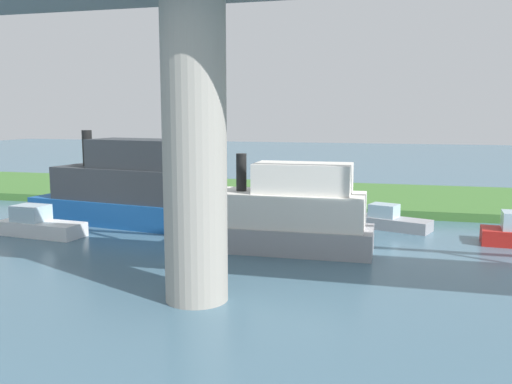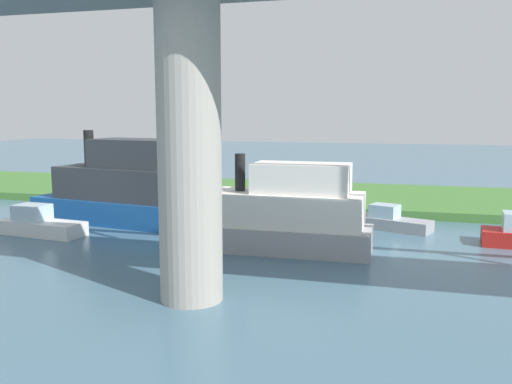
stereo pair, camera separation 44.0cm
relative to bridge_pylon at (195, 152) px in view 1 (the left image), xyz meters
The scene contains 9 objects.
ground_plane 16.53m from the bridge_pylon, 93.56° to the right, with size 160.00×160.00×0.00m, color #476B7F.
grassy_bank 22.28m from the bridge_pylon, 92.58° to the right, with size 80.00×12.00×0.50m, color #427533.
bridge_pylon is the anchor object (origin of this frame).
person_on_bank 18.05m from the bridge_pylon, 96.59° to the right, with size 0.51×0.51×1.39m.
mooring_post 18.65m from the bridge_pylon, 65.74° to the right, with size 0.20×0.20×0.89m, color brown.
skiff_small 14.04m from the bridge_pylon, 52.21° to the right, with size 10.30×4.77×5.07m.
riverboat_paddlewheel 7.96m from the bridge_pylon, 101.18° to the right, with size 8.33×2.86×4.24m.
pontoon_yellow 13.67m from the bridge_pylon, 32.26° to the right, with size 4.62×2.11×1.49m.
houseboat_blue 14.82m from the bridge_pylon, 114.64° to the right, with size 4.07×2.59×1.28m.
Camera 1 is at (-5.21, 31.89, 6.02)m, focal length 38.46 mm.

